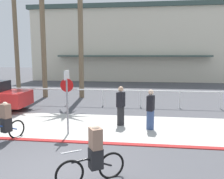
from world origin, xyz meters
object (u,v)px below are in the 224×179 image
(palm_tree_1, at_px, (42,7))
(pedestrian_0, at_px, (150,111))
(stop_sign_bike_lane, at_px, (67,93))
(cyclist_blue_0, at_px, (5,123))
(palm_tree_0, at_px, (15,14))
(cyclist_black_1, at_px, (94,155))
(pedestrian_1, at_px, (121,107))

(palm_tree_1, height_order, pedestrian_0, palm_tree_1)
(pedestrian_0, bearing_deg, palm_tree_1, 137.35)
(stop_sign_bike_lane, bearing_deg, palm_tree_1, 118.18)
(pedestrian_0, bearing_deg, cyclist_blue_0, -158.47)
(stop_sign_bike_lane, xyz_separation_m, palm_tree_0, (-7.66, 10.38, 4.83))
(palm_tree_1, relative_size, cyclist_blue_0, 5.26)
(palm_tree_0, xyz_separation_m, pedestrian_0, (10.95, -9.34, -5.71))
(cyclist_black_1, relative_size, pedestrian_0, 0.92)
(palm_tree_0, xyz_separation_m, cyclist_blue_0, (5.63, -11.44, -5.82))
(palm_tree_1, bearing_deg, stop_sign_bike_lane, -61.82)
(cyclist_blue_0, height_order, cyclist_black_1, same)
(stop_sign_bike_lane, relative_size, pedestrian_0, 1.49)
(stop_sign_bike_lane, distance_m, pedestrian_1, 2.61)
(palm_tree_0, height_order, cyclist_black_1, palm_tree_0)
(palm_tree_0, bearing_deg, cyclist_blue_0, -63.79)
(palm_tree_1, xyz_separation_m, pedestrian_1, (6.28, -6.54, -5.71))
(stop_sign_bike_lane, xyz_separation_m, pedestrian_0, (3.28, 1.04, -0.88))
(cyclist_black_1, relative_size, pedestrian_1, 0.89)
(palm_tree_0, xyz_separation_m, pedestrian_1, (9.65, -8.90, -5.68))
(cyclist_black_1, height_order, pedestrian_1, pedestrian_1)
(stop_sign_bike_lane, distance_m, cyclist_black_1, 3.98)
(cyclist_black_1, bearing_deg, palm_tree_0, 124.31)
(cyclist_black_1, xyz_separation_m, pedestrian_0, (1.52, 4.48, 0.10))
(stop_sign_bike_lane, height_order, palm_tree_0, palm_tree_0)
(cyclist_blue_0, xyz_separation_m, pedestrian_0, (5.31, 2.10, 0.10))
(palm_tree_0, distance_m, pedestrian_1, 14.30)
(pedestrian_0, bearing_deg, palm_tree_0, 139.53)
(pedestrian_0, xyz_separation_m, pedestrian_1, (-1.30, 0.44, 0.03))
(stop_sign_bike_lane, xyz_separation_m, pedestrian_1, (1.98, 1.48, -0.85))
(palm_tree_1, distance_m, pedestrian_1, 10.72)
(cyclist_blue_0, relative_size, pedestrian_0, 0.98)
(palm_tree_1, bearing_deg, cyclist_black_1, -62.12)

